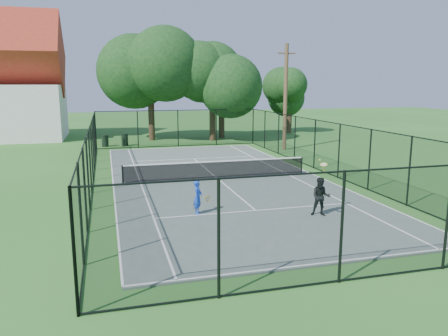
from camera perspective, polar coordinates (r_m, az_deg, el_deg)
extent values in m
plane|color=#296422|center=(23.76, -0.92, -1.46)|extent=(120.00, 120.00, 0.00)
cube|color=#4C5953|center=(23.75, -0.92, -1.39)|extent=(11.00, 24.00, 0.06)
cylinder|color=black|center=(22.96, -13.11, -0.82)|extent=(0.08, 0.08, 0.95)
cylinder|color=black|center=(25.32, 10.11, 0.38)|extent=(0.08, 0.08, 0.95)
cube|color=black|center=(23.65, -0.93, -0.19)|extent=(10.00, 0.03, 0.88)
cube|color=white|center=(23.57, -0.93, 0.87)|extent=(10.00, 0.05, 0.06)
cylinder|color=#332114|center=(40.52, -9.45, 6.24)|extent=(0.56, 0.56, 3.73)
sphere|color=black|center=(40.39, -9.61, 11.26)|extent=(6.73, 6.73, 6.73)
cylinder|color=#332114|center=(39.81, -1.51, 6.11)|extent=(0.56, 0.56, 3.46)
sphere|color=black|center=(39.67, -1.53, 10.84)|extent=(6.21, 6.21, 6.21)
cylinder|color=#332114|center=(41.68, -0.32, 6.29)|extent=(0.56, 0.56, 3.40)
sphere|color=black|center=(41.54, -0.33, 10.48)|extent=(5.40, 5.40, 5.40)
cylinder|color=#332114|center=(46.61, 8.49, 6.20)|extent=(0.56, 0.56, 2.65)
sphere|color=black|center=(46.47, 8.58, 9.25)|extent=(4.62, 4.62, 4.62)
cylinder|color=black|center=(37.24, -15.27, 3.41)|extent=(0.54, 0.54, 0.91)
cylinder|color=black|center=(37.18, -15.30, 4.14)|extent=(0.58, 0.58, 0.05)
cylinder|color=black|center=(37.28, -12.84, 3.57)|extent=(0.54, 0.54, 0.97)
cylinder|color=black|center=(37.22, -12.87, 4.34)|extent=(0.58, 0.58, 0.05)
cylinder|color=#4C3823|center=(34.25, 8.03, 9.08)|extent=(0.30, 0.30, 8.07)
cube|color=#4C3823|center=(34.30, 8.18, 14.61)|extent=(1.40, 0.10, 0.10)
imported|color=blue|center=(17.19, -3.45, -3.79)|extent=(0.52, 0.59, 1.36)
torus|color=gold|center=(17.46, -2.10, -3.99)|extent=(0.27, 0.18, 0.29)
cylinder|color=silver|center=(17.46, -2.10, -3.99)|extent=(0.23, 0.15, 0.25)
imported|color=black|center=(17.31, 12.53, -3.69)|extent=(0.91, 0.83, 1.51)
torus|color=gold|center=(17.47, 12.89, 0.45)|extent=(0.30, 0.28, 0.14)
cylinder|color=silver|center=(17.47, 12.89, 0.45)|extent=(0.26, 0.24, 0.11)
sphere|color=#CCE526|center=(17.73, 12.40, 1.03)|extent=(0.07, 0.07, 0.07)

